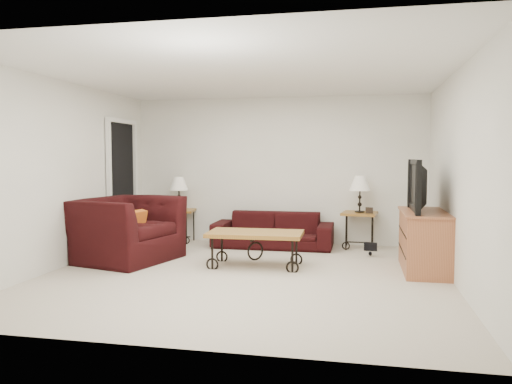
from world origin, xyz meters
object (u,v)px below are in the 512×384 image
lamp_right (360,194)px  side_table_left (179,226)px  lamp_left (179,193)px  sofa (273,230)px  armchair (126,229)px  backpack (370,243)px  side_table_right (359,230)px  coffee_table (255,249)px  tv_stand (424,241)px  television (424,186)px

lamp_right → side_table_left: bearing=-180.0°
lamp_left → lamp_right: bearing=0.0°
sofa → lamp_right: size_ratio=3.31×
side_table_left → armchair: (-0.20, -1.66, 0.17)m
backpack → side_table_right: bearing=122.9°
armchair → side_table_left: bearing=7.7°
side_table_left → lamp_right: lamp_right is taller
coffee_table → tv_stand: tv_stand is taller
side_table_right → television: (0.81, -1.48, 0.82)m
side_table_right → lamp_left: size_ratio=1.04×
lamp_left → coffee_table: size_ratio=0.45×
coffee_table → armchair: armchair is taller
sofa → side_table_left: sofa is taller
coffee_table → tv_stand: bearing=5.2°
side_table_left → backpack: side_table_left is taller
armchair → lamp_left: bearing=7.7°
armchair → tv_stand: size_ratio=1.07×
sofa → side_table_left: bearing=173.9°
backpack → coffee_table: bearing=-127.5°
coffee_table → television: bearing=5.2°
armchair → tv_stand: 4.11m
coffee_table → sofa: bearing=90.7°
coffee_table → television: (2.18, 0.20, 0.88)m
side_table_right → tv_stand: size_ratio=0.45×
television → armchair: bearing=-87.6°
side_table_left → armchair: size_ratio=0.41×
television → backpack: 1.43m
armchair → coffee_table: bearing=-76.2°
television → sofa: bearing=-120.6°
television → tv_stand: bearing=90.0°
side_table_right → armchair: (-3.27, -1.66, 0.16)m
sofa → television: size_ratio=1.68×
armchair → side_table_right: bearing=-48.6°
side_table_right → coffee_table: bearing=-129.2°
sofa → side_table_right: bearing=7.4°
backpack → tv_stand: bearing=-35.6°
sofa → tv_stand: 2.58m
side_table_right → tv_stand: 1.70m
backpack → lamp_left: bearing=-173.0°
side_table_right → lamp_left: lamp_left is taller
coffee_table → backpack: coffee_table is taller
lamp_left → coffee_table: 2.47m
side_table_right → television: size_ratio=0.51×
lamp_left → sofa: bearing=-6.1°
side_table_right → lamp_right: 0.59m
tv_stand → backpack: (-0.66, 0.88, -0.20)m
lamp_left → lamp_right: 3.08m
side_table_right → backpack: side_table_right is taller
side_table_right → backpack: bearing=-74.5°
side_table_left → television: 4.24m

